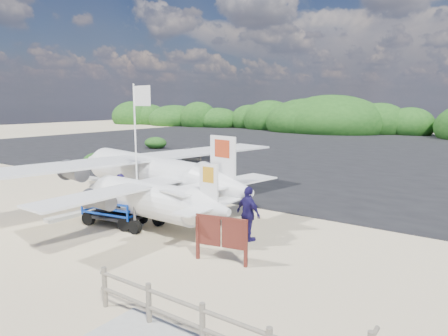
# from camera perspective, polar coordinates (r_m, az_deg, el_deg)

# --- Properties ---
(ground) EXTENTS (160.00, 160.00, 0.00)m
(ground) POSITION_cam_1_polar(r_m,az_deg,el_deg) (15.84, -9.08, -8.81)
(ground) COLOR beige
(asphalt_apron) EXTENTS (90.00, 50.00, 0.04)m
(asphalt_apron) POSITION_cam_1_polar(r_m,az_deg,el_deg) (42.37, 20.39, 2.12)
(asphalt_apron) COLOR #B2B2B2
(asphalt_apron) RESTS_ON ground
(lagoon) EXTENTS (9.00, 7.00, 0.40)m
(lagoon) POSITION_cam_1_polar(r_m,az_deg,el_deg) (23.58, -22.42, -3.37)
(lagoon) COLOR #B2B2B2
(lagoon) RESTS_ON ground
(vegetation_band) EXTENTS (124.00, 8.00, 4.40)m
(vegetation_band) POSITION_cam_1_polar(r_m,az_deg,el_deg) (66.77, 25.92, 4.21)
(vegetation_band) COLOR #B2B2B2
(vegetation_band) RESTS_ON ground
(baggage_cart) EXTENTS (2.79, 1.87, 1.29)m
(baggage_cart) POSITION_cam_1_polar(r_m,az_deg,el_deg) (16.97, -15.28, -7.79)
(baggage_cart) COLOR blue
(baggage_cart) RESTS_ON ground
(flagpole) EXTENTS (1.19, 0.67, 5.62)m
(flagpole) POSITION_cam_1_polar(r_m,az_deg,el_deg) (16.65, -12.11, -7.99)
(flagpole) COLOR white
(flagpole) RESTS_ON ground
(signboard) EXTENTS (1.83, 0.53, 1.51)m
(signboard) POSITION_cam_1_polar(r_m,az_deg,el_deg) (12.70, -0.41, -13.36)
(signboard) COLOR #5A2219
(signboard) RESTS_ON ground
(crew_a) EXTENTS (0.71, 0.50, 1.83)m
(crew_a) POSITION_cam_1_polar(r_m,az_deg,el_deg) (18.23, -14.44, -3.59)
(crew_a) COLOR #1A134A
(crew_a) RESTS_ON ground
(crew_b) EXTENTS (1.00, 0.84, 1.84)m
(crew_b) POSITION_cam_1_polar(r_m,az_deg,el_deg) (16.90, -3.88, -4.31)
(crew_b) COLOR #1A134A
(crew_b) RESTS_ON ground
(crew_c) EXTENTS (1.25, 0.81, 1.98)m
(crew_c) POSITION_cam_1_polar(r_m,az_deg,el_deg) (14.30, 3.51, -6.55)
(crew_c) COLOR #1A134A
(crew_c) RESTS_ON ground
(aircraft_small) EXTENTS (7.76, 7.76, 2.75)m
(aircraft_small) POSITION_cam_1_polar(r_m,az_deg,el_deg) (51.78, 5.43, 3.88)
(aircraft_small) COLOR #B2B2B2
(aircraft_small) RESTS_ON ground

